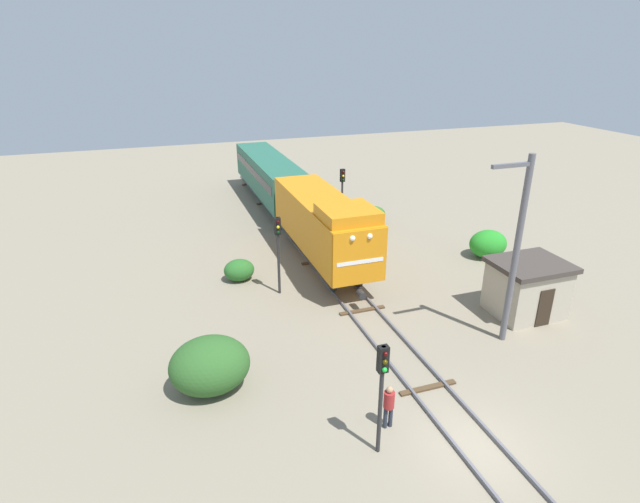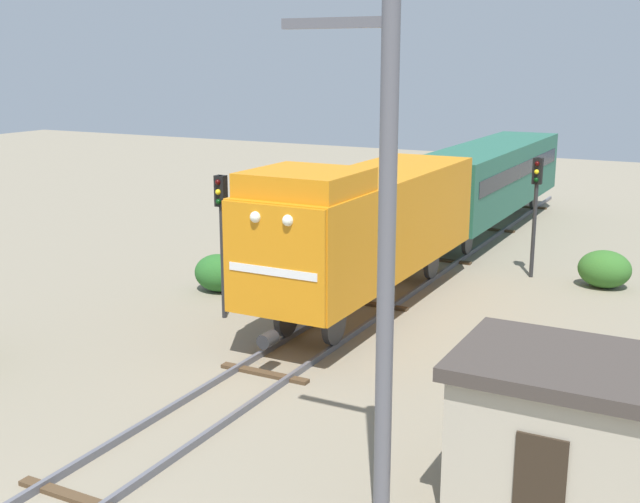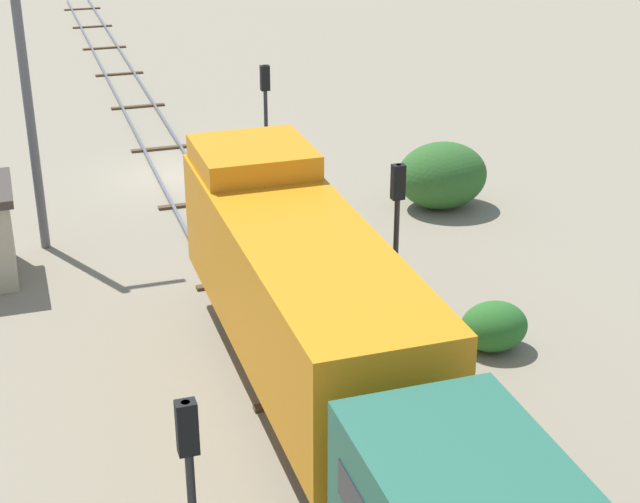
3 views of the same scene
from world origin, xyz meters
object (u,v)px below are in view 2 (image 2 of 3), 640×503
at_px(passenger_car_leading, 491,174).
at_px(catenary_mast, 383,259).
at_px(traffic_signal_mid, 222,220).
at_px(traffic_signal_far, 536,195).
at_px(locomotive, 365,222).
at_px(relay_hut, 559,432).

xyz_separation_m(passenger_car_leading, catenary_mast, (4.94, -23.51, 1.94)).
xyz_separation_m(traffic_signal_mid, traffic_signal_far, (7.00, 8.83, -0.03)).
xyz_separation_m(locomotive, traffic_signal_mid, (-3.40, -2.55, 0.19)).
xyz_separation_m(traffic_signal_mid, relay_hut, (10.90, -5.97, -1.57)).
xyz_separation_m(locomotive, traffic_signal_far, (3.60, 6.27, 0.15)).
relative_size(locomotive, traffic_signal_far, 2.75).
bearing_deg(relay_hut, traffic_signal_far, 104.77).
bearing_deg(locomotive, passenger_car_leading, 90.00).
bearing_deg(passenger_car_leading, traffic_signal_far, -63.00).
bearing_deg(passenger_car_leading, catenary_mast, -78.13).
distance_m(locomotive, passenger_car_leading, 13.34).
relative_size(locomotive, passenger_car_leading, 0.83).
height_order(locomotive, traffic_signal_mid, locomotive).
xyz_separation_m(passenger_car_leading, traffic_signal_mid, (-3.40, -15.89, 0.43)).
bearing_deg(locomotive, traffic_signal_far, 60.14).
relative_size(locomotive, relay_hut, 3.31).
distance_m(traffic_signal_far, catenary_mast, 16.58).
height_order(traffic_signal_far, catenary_mast, catenary_mast).
xyz_separation_m(passenger_car_leading, traffic_signal_far, (3.60, -7.06, 0.40)).
bearing_deg(catenary_mast, traffic_signal_mid, 137.57).
height_order(passenger_car_leading, relay_hut, passenger_car_leading).
distance_m(traffic_signal_far, relay_hut, 15.38).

